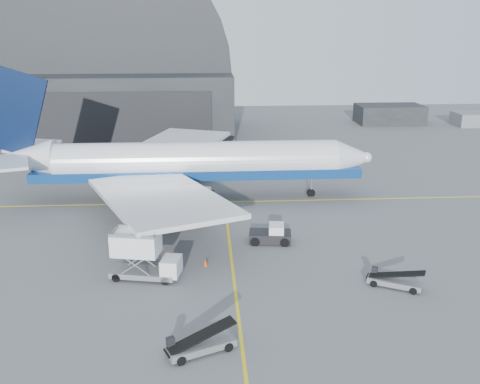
{
  "coord_description": "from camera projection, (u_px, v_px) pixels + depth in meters",
  "views": [
    {
      "loc": [
        -2.19,
        -41.72,
        20.64
      ],
      "look_at": [
        1.2,
        9.6,
        4.5
      ],
      "focal_mm": 40.0,
      "sensor_mm": 36.0,
      "label": 1
    }
  ],
  "objects": [
    {
      "name": "airliner",
      "position": [
        182.0,
        163.0,
        64.85
      ],
      "size": [
        47.14,
        45.71,
        16.54
      ],
      "color": "white",
      "rests_on": "ground"
    },
    {
      "name": "catering_truck",
      "position": [
        143.0,
        256.0,
        44.94
      ],
      "size": [
        6.21,
        3.3,
        4.05
      ],
      "rotation": [
        0.0,
        0.0,
        -0.2
      ],
      "color": "slate",
      "rests_on": "ground"
    },
    {
      "name": "ground",
      "position": [
        233.0,
        275.0,
        46.04
      ],
      "size": [
        200.0,
        200.0,
        0.0
      ],
      "primitive_type": "plane",
      "color": "#565659",
      "rests_on": "ground"
    },
    {
      "name": "taxi_lines",
      "position": [
        227.0,
        223.0,
        58.09
      ],
      "size": [
        80.0,
        42.12,
        0.02
      ],
      "color": "yellow",
      "rests_on": "ground"
    },
    {
      "name": "distant_bldg_b",
      "position": [
        473.0,
        126.0,
        114.24
      ],
      "size": [
        8.0,
        6.0,
        2.8
      ],
      "primitive_type": "cube",
      "color": "slate",
      "rests_on": "ground"
    },
    {
      "name": "belt_loader_b",
      "position": [
        394.0,
        281.0,
        43.88
      ],
      "size": [
        4.51,
        3.31,
        1.75
      ],
      "rotation": [
        0.0,
        0.0,
        -0.49
      ],
      "color": "slate",
      "rests_on": "ground"
    },
    {
      "name": "pushback_tug",
      "position": [
        271.0,
        235.0,
        52.89
      ],
      "size": [
        4.4,
        2.91,
        1.91
      ],
      "rotation": [
        0.0,
        0.0,
        -0.13
      ],
      "color": "black",
      "rests_on": "ground"
    },
    {
      "name": "traffic_cone",
      "position": [
        205.0,
        263.0,
        47.77
      ],
      "size": [
        0.41,
        0.41,
        0.59
      ],
      "color": "#DE3D07",
      "rests_on": "ground"
    },
    {
      "name": "hangar",
      "position": [
        102.0,
        84.0,
        103.62
      ],
      "size": [
        50.0,
        28.3,
        28.0
      ],
      "color": "black",
      "rests_on": "ground"
    },
    {
      "name": "distant_bldg_a",
      "position": [
        389.0,
        123.0,
        116.98
      ],
      "size": [
        14.0,
        8.0,
        4.0
      ],
      "primitive_type": "cube",
      "color": "black",
      "rests_on": "ground"
    },
    {
      "name": "belt_loader_a",
      "position": [
        200.0,
        345.0,
        35.06
      ],
      "size": [
        4.89,
        3.22,
        1.86
      ],
      "rotation": [
        0.0,
        0.0,
        0.4
      ],
      "color": "slate",
      "rests_on": "ground"
    }
  ]
}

